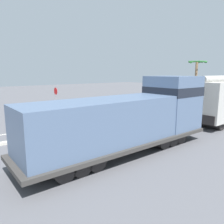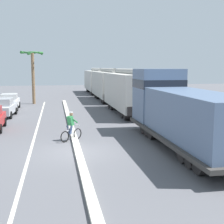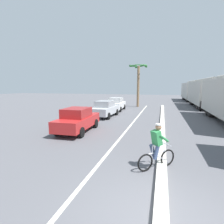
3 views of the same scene
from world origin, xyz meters
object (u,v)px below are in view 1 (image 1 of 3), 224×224
(locomotive, at_px, (133,120))
(parked_car_red, at_px, (104,104))
(parked_car_silver, at_px, (141,100))
(palm_tree_near, at_px, (196,71))
(parked_car_white, at_px, (163,98))
(stop_sign, at_px, (56,96))
(cyclist, at_px, (102,116))

(locomotive, xyz_separation_m, parked_car_red, (-11.19, 6.12, -0.98))
(parked_car_silver, bearing_deg, palm_tree_near, 78.08)
(locomotive, height_order, parked_car_silver, locomotive)
(locomotive, height_order, palm_tree_near, palm_tree_near)
(parked_car_white, distance_m, palm_tree_near, 6.39)
(parked_car_red, bearing_deg, stop_sign, -106.13)
(parked_car_silver, height_order, cyclist, cyclist)
(cyclist, distance_m, palm_tree_near, 20.27)
(parked_car_red, height_order, parked_car_white, same)
(parked_car_red, bearing_deg, locomotive, -28.69)
(parked_car_silver, distance_m, palm_tree_near, 10.43)
(stop_sign, bearing_deg, cyclist, 8.47)
(stop_sign, relative_size, palm_tree_near, 0.46)
(parked_car_white, bearing_deg, locomotive, -56.23)
(parked_car_white, bearing_deg, parked_car_silver, -88.51)
(parked_car_white, bearing_deg, parked_car_red, -89.21)
(parked_car_red, distance_m, parked_car_silver, 6.01)
(cyclist, bearing_deg, parked_car_silver, 117.92)
(locomotive, bearing_deg, parked_car_silver, 132.75)
(palm_tree_near, bearing_deg, parked_car_silver, -101.92)
(stop_sign, bearing_deg, palm_tree_near, 80.47)
(parked_car_red, height_order, cyclist, cyclist)
(stop_sign, bearing_deg, parked_car_red, 73.87)
(parked_car_red, relative_size, palm_tree_near, 0.68)
(parked_car_red, distance_m, cyclist, 6.74)
(parked_car_white, xyz_separation_m, cyclist, (5.49, -14.94, 0.00))
(palm_tree_near, bearing_deg, cyclist, -80.29)
(cyclist, height_order, palm_tree_near, palm_tree_near)
(cyclist, distance_m, stop_sign, 7.00)
(parked_car_silver, height_order, parked_car_white, same)
(stop_sign, distance_m, palm_tree_near, 21.09)
(cyclist, bearing_deg, parked_car_white, 110.16)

